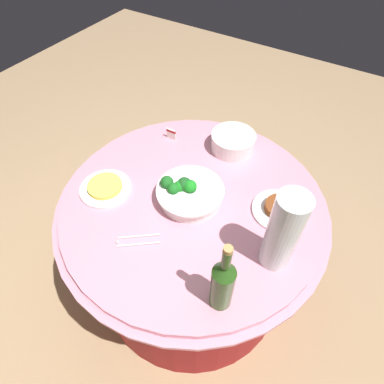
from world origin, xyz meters
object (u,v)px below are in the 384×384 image
at_px(broccoli_bowl, 188,193).
at_px(wine_bottle, 223,283).
at_px(plate_stack, 233,142).
at_px(decorative_fruit_vase, 282,236).
at_px(food_plate_stir_fry, 279,209).
at_px(label_placard_front, 171,133).
at_px(food_plate_fried_egg, 105,187).
at_px(serving_tongs, 137,240).

height_order(broccoli_bowl, wine_bottle, wine_bottle).
xyz_separation_m(plate_stack, decorative_fruit_vase, (-0.40, 0.46, 0.11)).
relative_size(food_plate_stir_fry, label_placard_front, 4.00).
bearing_deg(broccoli_bowl, wine_bottle, 135.65).
bearing_deg(plate_stack, food_plate_fried_egg, 57.02).
bearing_deg(wine_bottle, serving_tongs, -5.51).
height_order(broccoli_bowl, food_plate_stir_fry, broccoli_bowl).
bearing_deg(wine_bottle, plate_stack, -65.88).
distance_m(broccoli_bowl, food_plate_fried_egg, 0.36).
relative_size(serving_tongs, label_placard_front, 2.79).
height_order(decorative_fruit_vase, label_placard_front, decorative_fruit_vase).
bearing_deg(broccoli_bowl, decorative_fruit_vase, 169.89).
bearing_deg(serving_tongs, plate_stack, -95.70).
bearing_deg(wine_bottle, broccoli_bowl, -44.35).
xyz_separation_m(plate_stack, food_plate_stir_fry, (-0.34, 0.25, -0.02)).
xyz_separation_m(serving_tongs, food_plate_stir_fry, (-0.40, -0.42, 0.01)).
height_order(serving_tongs, food_plate_fried_egg, food_plate_fried_egg).
distance_m(wine_bottle, decorative_fruit_vase, 0.26).
bearing_deg(plate_stack, wine_bottle, 114.12).
bearing_deg(plate_stack, food_plate_stir_fry, 144.07).
relative_size(broccoli_bowl, food_plate_fried_egg, 1.27).
distance_m(food_plate_fried_egg, label_placard_front, 0.44).
distance_m(serving_tongs, food_plate_stir_fry, 0.58).
bearing_deg(food_plate_fried_egg, plate_stack, -122.98).
bearing_deg(food_plate_stir_fry, broccoli_bowl, 21.62).
bearing_deg(label_placard_front, food_plate_fried_egg, 83.33).
bearing_deg(wine_bottle, label_placard_front, -44.89).
distance_m(plate_stack, decorative_fruit_vase, 0.62).
height_order(food_plate_fried_egg, label_placard_front, label_placard_front).
distance_m(plate_stack, wine_bottle, 0.77).
bearing_deg(wine_bottle, decorative_fruit_vase, -110.39).
bearing_deg(food_plate_stir_fry, food_plate_fried_egg, 22.54).
bearing_deg(plate_stack, serving_tongs, 84.30).
xyz_separation_m(food_plate_fried_egg, label_placard_front, (-0.05, -0.43, 0.02)).
height_order(broccoli_bowl, serving_tongs, broccoli_bowl).
relative_size(wine_bottle, serving_tongs, 2.19).
height_order(wine_bottle, decorative_fruit_vase, decorative_fruit_vase).
distance_m(food_plate_stir_fry, food_plate_fried_egg, 0.74).
distance_m(plate_stack, serving_tongs, 0.67).
bearing_deg(decorative_fruit_vase, food_plate_fried_egg, 5.44).
bearing_deg(serving_tongs, label_placard_front, -68.25).
bearing_deg(decorative_fruit_vase, serving_tongs, 23.66).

